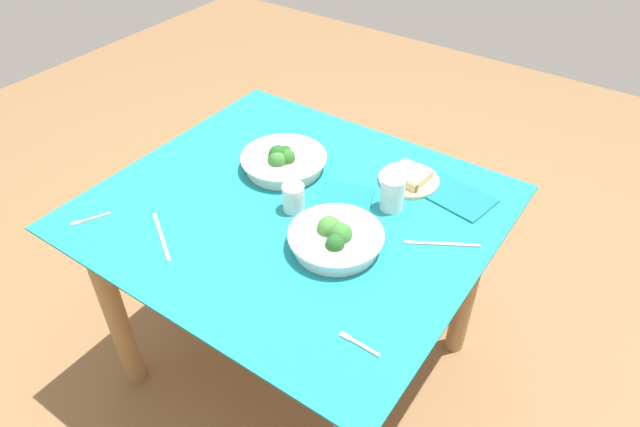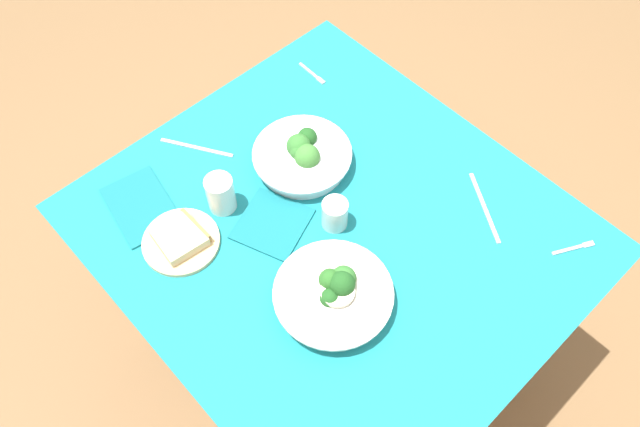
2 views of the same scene
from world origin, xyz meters
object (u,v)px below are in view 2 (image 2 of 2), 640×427
Objects in this scene: water_glass_center at (335,214)px; water_glass_side at (221,194)px; broccoli_bowl_near at (302,156)px; table_knife_left at (484,207)px; table_knife_right at (197,148)px; fork_by_near_bowl at (313,74)px; fork_by_far_bowl at (575,248)px; bread_side_plate at (181,240)px; broccoli_bowl_far at (334,294)px; napkin_folded_lower at (141,206)px; napkin_folded_upper at (272,224)px.

water_glass_side is at bearing 36.28° from water_glass_center.
broccoli_bowl_near reaches higher than table_knife_left.
fork_by_near_bowl is at bearing -122.88° from table_knife_right.
fork_by_near_bowl is (0.87, 0.07, 0.00)m from fork_by_far_bowl.
broccoli_bowl_near is 0.33m from fork_by_near_bowl.
table_knife_left is (0.23, 0.07, -0.00)m from fork_by_far_bowl.
fork_by_far_bowl is (-0.67, -0.69, -0.01)m from bread_side_plate.
broccoli_bowl_far is at bearing -176.47° from water_glass_side.
water_glass_side is at bearing 156.05° from fork_by_far_bowl.
table_knife_left and table_knife_right have the same top height.
fork_by_far_bowl and fork_by_near_bowl have the same top height.
napkin_folded_lower is at bearing 4.72° from bread_side_plate.
broccoli_bowl_near is 0.29m from table_knife_right.
water_glass_side reaches higher than broccoli_bowl_far.
water_glass_side reaches higher than broccoli_bowl_near.
table_knife_right is at bearing -1.63° from napkin_folded_upper.
napkin_folded_upper is 0.79× the size of napkin_folded_lower.
broccoli_bowl_far reaches higher than napkin_folded_lower.
fork_by_near_bowl is (0.22, -0.24, -0.03)m from broccoli_bowl_near.
napkin_folded_upper is at bearing -119.72° from bread_side_plate.
water_glass_center is at bearing -94.33° from table_knife_left.
broccoli_bowl_near is at bearing -114.52° from napkin_folded_lower.
table_knife_left is at bearing 1.55° from fork_by_near_bowl.
water_glass_side is 0.97× the size of fork_by_near_bowl.
broccoli_bowl_far is 0.58m from table_knife_right.
water_glass_center reaches higher than table_knife_right.
water_glass_side reaches higher than fork_by_near_bowl.
fork_by_near_bowl is at bearing 121.94° from fork_by_far_bowl.
water_glass_side is 0.15m from napkin_folded_upper.
napkin_folded_lower is (0.27, 0.21, 0.00)m from napkin_folded_upper.
table_knife_right is (0.58, -0.04, -0.03)m from broccoli_bowl_far.
water_glass_center is 0.77× the size of fork_by_near_bowl.
water_glass_center is 0.59m from fork_by_far_bowl.
table_knife_left is 0.78m from table_knife_right.
broccoli_bowl_near reaches higher than fork_by_far_bowl.
bread_side_plate is 1.14× the size of napkin_folded_upper.
table_knife_right is at bearing -90.24° from fork_by_near_bowl.
table_knife_right is at bearing -115.46° from table_knife_left.
water_glass_side is 1.01× the size of fork_by_far_bowl.
fork_by_far_bowl is at bearing 48.90° from table_knife_left.
broccoli_bowl_near is 0.38m from bread_side_plate.
table_knife_left is at bearing -150.09° from broccoli_bowl_near.
table_knife_left is (-0.64, 0.00, -0.00)m from fork_by_near_bowl.
fork_by_far_bowl is 1.09m from napkin_folded_lower.
fork_by_far_bowl is at bearing 177.77° from table_knife_right.
fork_by_near_bowl and table_knife_right have the same top height.
napkin_folded_lower reaches higher than table_knife_left.
napkin_folded_upper is (0.56, 0.49, 0.00)m from fork_by_far_bowl.
water_glass_side is 0.50× the size of table_knife_right.
napkin_folded_lower is at bearing -101.29° from table_knife_left.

